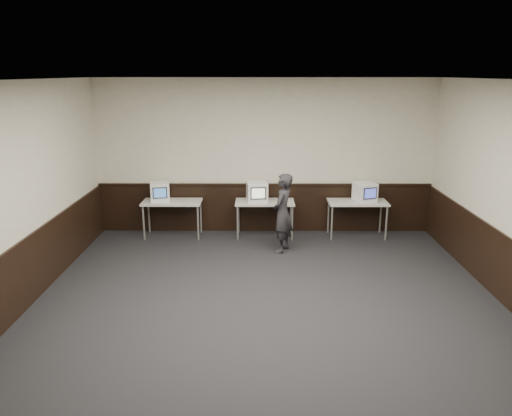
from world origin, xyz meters
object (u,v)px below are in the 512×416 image
at_px(desk_left, 172,204).
at_px(emac_center, 257,192).
at_px(emac_right, 365,192).
at_px(emac_left, 160,192).
at_px(desk_center, 265,205).
at_px(desk_right, 358,205).
at_px(person, 283,213).

relative_size(desk_left, emac_center, 2.50).
bearing_deg(emac_center, emac_right, -6.31).
height_order(emac_left, emac_right, emac_right).
height_order(desk_center, emac_center, emac_center).
bearing_deg(desk_right, desk_left, 180.00).
xyz_separation_m(emac_left, person, (2.47, -0.94, -0.19)).
distance_m(emac_left, emac_right, 4.18).
bearing_deg(emac_right, person, -170.49).
bearing_deg(desk_center, emac_right, 0.02).
xyz_separation_m(desk_right, emac_center, (-2.06, -0.03, 0.28)).
height_order(desk_center, emac_right, emac_right).
height_order(desk_center, emac_left, emac_left).
bearing_deg(emac_center, person, -68.14).
xyz_separation_m(desk_right, person, (-1.58, -0.90, 0.07)).
distance_m(desk_center, emac_right, 2.05).
distance_m(emac_left, person, 2.65).
relative_size(desk_right, person, 0.80).
relative_size(emac_right, person, 0.34).
bearing_deg(emac_left, desk_center, -12.67).
xyz_separation_m(desk_left, person, (2.22, -0.90, 0.07)).
distance_m(desk_right, emac_left, 4.06).
bearing_deg(desk_right, emac_center, -179.19).
relative_size(desk_left, emac_right, 2.36).
bearing_deg(desk_center, person, -70.30).
xyz_separation_m(emac_center, emac_right, (2.20, 0.03, -0.01)).
distance_m(desk_left, emac_left, 0.36).
distance_m(emac_left, emac_center, 1.99).
distance_m(desk_right, emac_center, 2.08).
height_order(emac_left, emac_center, emac_center).
height_order(desk_left, person, person).
xyz_separation_m(desk_center, person, (0.32, -0.90, 0.07)).
distance_m(desk_left, desk_center, 1.90).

